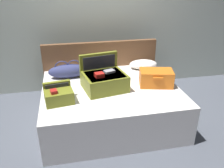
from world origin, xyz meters
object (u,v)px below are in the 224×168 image
(hard_case_medium, at_px, (156,78))
(duffel_bag, at_px, (68,71))
(bed, at_px, (110,104))
(pillow_near_headboard, at_px, (143,64))
(hard_case_large, at_px, (104,79))
(hard_case_small, at_px, (59,95))

(hard_case_medium, bearing_deg, duffel_bag, 169.24)
(bed, xyz_separation_m, pillow_near_headboard, (0.67, 0.59, 0.34))
(hard_case_large, height_order, hard_case_small, hard_case_large)
(duffel_bag, bearing_deg, hard_case_medium, -24.06)
(bed, relative_size, duffel_bag, 3.08)
(bed, xyz_separation_m, hard_case_large, (-0.09, -0.02, 0.41))
(bed, xyz_separation_m, hard_case_medium, (0.64, -0.07, 0.38))
(bed, distance_m, duffel_bag, 0.81)
(hard_case_large, height_order, duffel_bag, hard_case_large)
(duffel_bag, bearing_deg, hard_case_small, -100.98)
(hard_case_small, bearing_deg, pillow_near_headboard, 24.19)
(hard_case_medium, xyz_separation_m, duffel_bag, (-1.19, 0.53, -0.01))
(hard_case_small, bearing_deg, bed, 13.70)
(hard_case_small, distance_m, pillow_near_headboard, 1.62)
(hard_case_small, bearing_deg, hard_case_medium, 0.73)
(hard_case_medium, distance_m, duffel_bag, 1.30)
(bed, xyz_separation_m, duffel_bag, (-0.55, 0.46, 0.38))
(bed, relative_size, hard_case_large, 2.98)
(bed, bearing_deg, hard_case_large, -165.55)
(hard_case_large, distance_m, duffel_bag, 0.67)
(bed, bearing_deg, duffel_bag, 139.94)
(hard_case_medium, bearing_deg, hard_case_small, -157.49)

